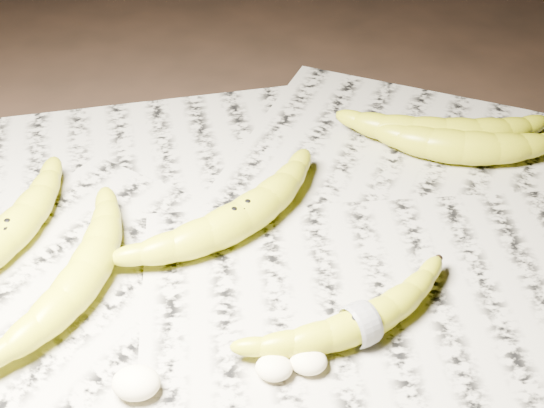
{
  "coord_description": "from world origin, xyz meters",
  "views": [
    {
      "loc": [
        0.03,
        -0.54,
        0.52
      ],
      "look_at": [
        0.01,
        0.04,
        0.05
      ],
      "focal_mm": 50.0,
      "sensor_mm": 36.0,
      "label": 1
    }
  ],
  "objects_px": {
    "banana_left_a": "(2,237)",
    "banana_upper_b": "(463,145)",
    "banana_upper_a": "(444,132)",
    "banana_left_b": "(84,272)",
    "banana_center": "(240,216)",
    "banana_taped": "(361,321)"
  },
  "relations": [
    {
      "from": "banana_left_a",
      "to": "banana_upper_b",
      "type": "bearing_deg",
      "value": -46.6
    },
    {
      "from": "banana_upper_b",
      "to": "banana_upper_a",
      "type": "bearing_deg",
      "value": 131.39
    },
    {
      "from": "banana_left_a",
      "to": "banana_upper_a",
      "type": "distance_m",
      "value": 0.5
    },
    {
      "from": "banana_left_b",
      "to": "banana_upper_b",
      "type": "relative_size",
      "value": 1.05
    },
    {
      "from": "banana_left_a",
      "to": "banana_upper_a",
      "type": "height_order",
      "value": "banana_upper_a"
    },
    {
      "from": "banana_center",
      "to": "banana_upper_a",
      "type": "xyz_separation_m",
      "value": [
        0.23,
        0.16,
        0.0
      ]
    },
    {
      "from": "banana_upper_a",
      "to": "banana_upper_b",
      "type": "height_order",
      "value": "same"
    },
    {
      "from": "banana_left_a",
      "to": "banana_left_b",
      "type": "relative_size",
      "value": 1.08
    },
    {
      "from": "banana_left_a",
      "to": "banana_upper_b",
      "type": "height_order",
      "value": "banana_upper_b"
    },
    {
      "from": "banana_upper_b",
      "to": "banana_center",
      "type": "bearing_deg",
      "value": -144.51
    },
    {
      "from": "banana_taped",
      "to": "banana_center",
      "type": "bearing_deg",
      "value": 99.52
    },
    {
      "from": "banana_center",
      "to": "banana_upper_a",
      "type": "distance_m",
      "value": 0.28
    },
    {
      "from": "banana_left_a",
      "to": "banana_upper_b",
      "type": "distance_m",
      "value": 0.51
    },
    {
      "from": "banana_left_b",
      "to": "banana_left_a",
      "type": "bearing_deg",
      "value": 75.96
    },
    {
      "from": "banana_upper_a",
      "to": "banana_upper_b",
      "type": "xyz_separation_m",
      "value": [
        0.02,
        -0.02,
        -0.0
      ]
    },
    {
      "from": "banana_left_a",
      "to": "banana_upper_a",
      "type": "bearing_deg",
      "value": -43.21
    },
    {
      "from": "banana_center",
      "to": "banana_taped",
      "type": "bearing_deg",
      "value": -93.81
    },
    {
      "from": "banana_left_a",
      "to": "banana_left_b",
      "type": "bearing_deg",
      "value": -94.13
    },
    {
      "from": "banana_taped",
      "to": "banana_left_b",
      "type": "bearing_deg",
      "value": 138.21
    },
    {
      "from": "banana_upper_a",
      "to": "banana_upper_b",
      "type": "relative_size",
      "value": 1.08
    },
    {
      "from": "banana_taped",
      "to": "banana_upper_b",
      "type": "distance_m",
      "value": 0.3
    },
    {
      "from": "banana_left_b",
      "to": "banana_upper_b",
      "type": "height_order",
      "value": "same"
    }
  ]
}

